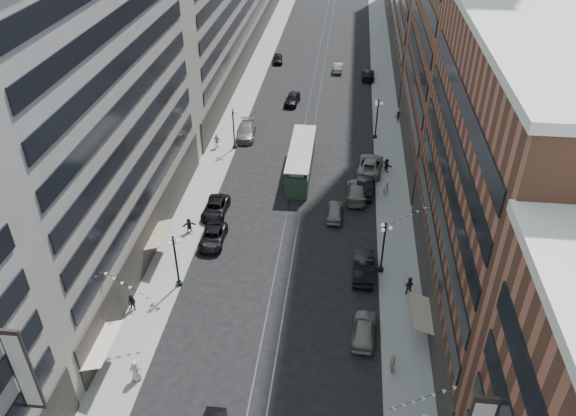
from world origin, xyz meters
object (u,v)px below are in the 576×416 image
at_px(car_7, 215,208).
at_px(car_14, 338,67).
at_px(pedestrian_1, 135,370).
at_px(pedestrian_9, 398,117).
at_px(lamppost_sw_mid, 234,127).
at_px(pedestrian_8, 386,189).
at_px(pedestrian_6, 217,141).
at_px(car_13, 292,99).
at_px(car_extra_1, 335,211).
at_px(pedestrian_5, 189,225).
at_px(lamppost_se_far, 383,246).
at_px(car_12, 368,75).
at_px(car_2, 213,237).
at_px(lamppost_sw_far, 176,259).
at_px(car_9, 278,58).
at_px(car_extra_0, 365,186).
at_px(car_4, 364,329).
at_px(pedestrian_2, 132,303).
at_px(pedestrian_extra_0, 387,165).
at_px(streetcar, 301,161).
at_px(car_10, 363,267).
at_px(car_8, 246,131).
at_px(car_extra_2, 357,191).
at_px(car_11, 370,165).
at_px(lamppost_se_mid, 377,118).
at_px(pedestrian_4, 393,363).
at_px(pedestrian_7, 409,286).

relative_size(car_7, car_14, 1.20).
height_order(pedestrian_1, pedestrian_9, pedestrian_1).
xyz_separation_m(lamppost_sw_mid, pedestrian_8, (19.27, -9.63, -2.00)).
relative_size(pedestrian_1, pedestrian_6, 1.02).
xyz_separation_m(car_13, car_extra_1, (7.71, -29.86, -0.07)).
bearing_deg(pedestrian_5, pedestrian_6, 69.33).
bearing_deg(lamppost_se_far, car_7, 156.00).
relative_size(pedestrian_1, car_12, 0.37).
bearing_deg(car_2, lamppost_sw_far, -104.50).
xyz_separation_m(car_9, car_extra_0, (15.46, -42.77, 0.15)).
distance_m(car_2, car_4, 18.82).
xyz_separation_m(car_14, car_extra_1, (1.28, -44.73, 0.03)).
xyz_separation_m(pedestrian_1, car_7, (1.10, 22.64, -0.37)).
distance_m(lamppost_sw_mid, lamppost_se_far, 29.45).
xyz_separation_m(car_14, pedestrian_5, (-13.57, -49.25, 0.22)).
bearing_deg(car_13, pedestrian_9, -12.41).
relative_size(car_2, car_extra_0, 0.95).
bearing_deg(pedestrian_8, pedestrian_2, 37.09).
bearing_deg(pedestrian_extra_0, streetcar, 61.94).
bearing_deg(car_10, pedestrian_9, -97.32).
relative_size(car_8, car_extra_2, 1.01).
bearing_deg(car_extra_2, car_12, -90.79).
bearing_deg(pedestrian_extra_0, car_13, -0.07).
xyz_separation_m(pedestrian_2, car_11, (20.68, 26.84, -0.12)).
bearing_deg(pedestrian_1, pedestrian_8, -142.39).
distance_m(lamppost_se_mid, pedestrian_5, 30.91).
bearing_deg(car_extra_2, pedestrian_8, -170.09).
xyz_separation_m(pedestrian_4, pedestrian_7, (1.82, 9.02, 0.03)).
xyz_separation_m(lamppost_se_mid, car_7, (-17.60, -20.16, -2.37)).
bearing_deg(pedestrian_2, car_extra_2, 56.88).
xyz_separation_m(pedestrian_5, car_extra_0, (18.05, 9.90, -0.07)).
height_order(car_9, car_extra_0, car_extra_0).
relative_size(car_10, car_extra_1, 1.22).
xyz_separation_m(pedestrian_1, car_9, (1.74, 71.63, -0.38)).
distance_m(car_9, pedestrian_extra_0, 41.98).
relative_size(car_11, pedestrian_extra_0, 3.57).
xyz_separation_m(car_8, car_extra_1, (12.81, -17.99, -0.10)).
distance_m(car_8, car_11, 18.31).
distance_m(car_8, car_extra_1, 22.09).
xyz_separation_m(lamppost_se_far, pedestrian_1, (-18.70, -14.80, -2.00)).
relative_size(lamppost_sw_far, car_10, 1.04).
bearing_deg(car_2, car_4, -37.15).
xyz_separation_m(lamppost_sw_far, pedestrian_1, (-0.30, -10.80, -2.00)).
height_order(pedestrian_7, car_extra_2, pedestrian_7).
bearing_deg(pedestrian_1, car_14, -118.18).
bearing_deg(car_11, car_4, 94.29).
relative_size(pedestrian_1, pedestrian_9, 1.16).
relative_size(car_2, car_extra_1, 1.14).
relative_size(pedestrian_2, car_extra_0, 0.31).
distance_m(car_8, pedestrian_8, 22.68).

